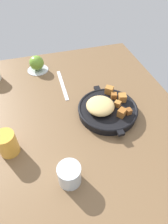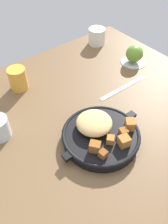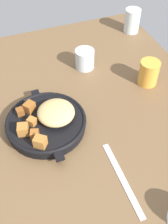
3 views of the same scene
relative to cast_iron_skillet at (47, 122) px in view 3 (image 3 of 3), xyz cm
name	(u,v)px [view 3 (image 3 of 3)]	position (x,y,z in cm)	size (l,w,h in cm)	color
ground_plane	(84,119)	(-0.34, 11.62, -3.87)	(109.84, 86.52, 2.40)	brown
cast_iron_skillet	(47,122)	(0.00, 0.00, 0.00)	(28.29, 23.97, 7.36)	black
butter_knife	(122,178)	(23.42, 13.36, -2.49)	(22.91, 1.60, 0.36)	silver
water_glass_tall	(132,21)	(-40.14, 48.62, 2.27)	(6.55, 6.55, 9.88)	silver
juice_glass_amber	(149,73)	(-7.76, 38.20, 1.67)	(6.78, 6.78, 8.68)	gold
water_glass_short	(85,59)	(-23.77, 20.83, 0.93)	(7.03, 7.03, 7.19)	silver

